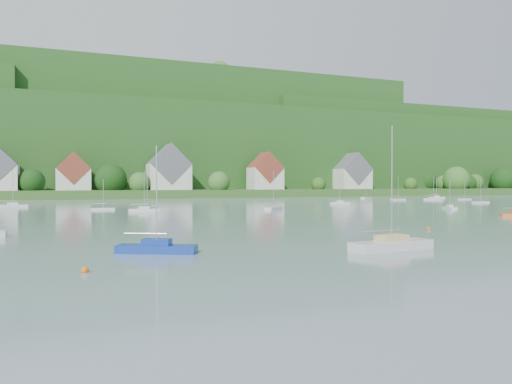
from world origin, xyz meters
The scene contains 12 objects.
far_shore_strip centered at (0.00, 200.00, 1.50)m, with size 600.00×60.00×3.00m, color #29541F.
forested_ridge centered at (0.39, 268.57, 22.89)m, with size 620.00×181.22×69.89m.
village_building_1 centered at (-30.00, 189.00, 8.75)m, with size 12.00×9.36×14.00m.
village_building_2 centered at (5.00, 188.00, 10.27)m, with size 16.00×11.44×18.00m.
village_building_3 centered at (45.00, 186.00, 9.43)m, with size 13.00×10.40×15.50m.
village_building_4 centered at (90.00, 190.00, 9.59)m, with size 15.00×10.40×16.50m.
near_sailboat_1 centered at (-27.22, 34.60, 0.45)m, with size 6.40×4.40×8.48m.
near_sailboat_2 centered at (-8.91, 29.21, 0.50)m, with size 7.81×3.19×10.24m.
mooring_buoy_0 centered at (-4.86, 32.89, 0.00)m, with size 0.51×0.51×0.51m, color #CC6614.
mooring_buoy_3 centered at (6.41, 42.55, 0.00)m, with size 0.44×0.44×0.44m, color #CC6614.
mooring_buoy_5 centered at (-32.89, 27.65, 0.00)m, with size 0.48×0.48×0.48m, color #CC6614.
far_sailboat_cluster centered at (8.55, 116.13, 0.37)m, with size 189.74×76.83×8.71m.
Camera 1 is at (-34.23, -4.54, 5.49)m, focal length 34.78 mm.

